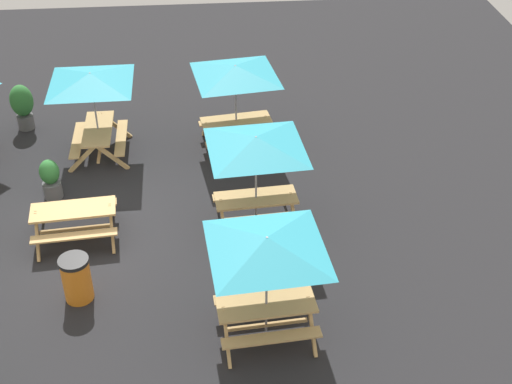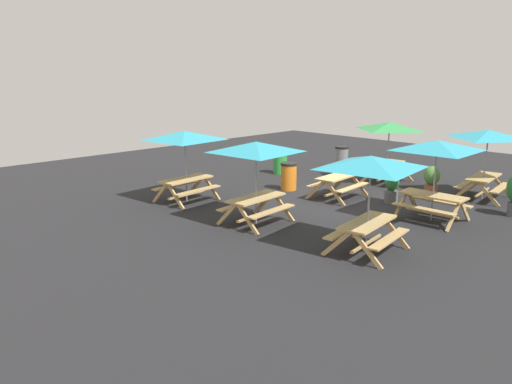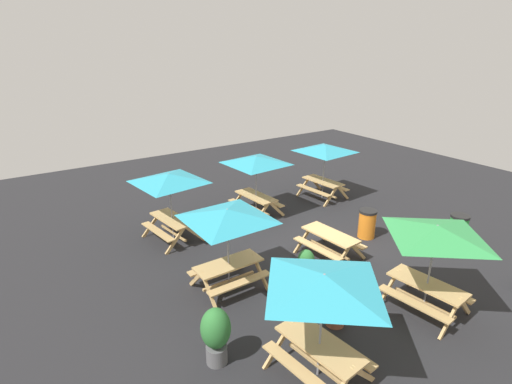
% 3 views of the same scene
% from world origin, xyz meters
% --- Properties ---
extents(ground_plane, '(27.87, 27.87, 0.00)m').
position_xyz_m(ground_plane, '(0.00, 0.00, 0.00)').
color(ground_plane, '#232326').
rests_on(ground_plane, ground).
extents(picnic_table_0, '(1.91, 1.66, 0.81)m').
position_xyz_m(picnic_table_0, '(-0.22, -0.16, 0.56)').
color(picnic_table_0, tan).
rests_on(picnic_table_0, ground).
extents(picnic_table_1, '(2.83, 2.83, 2.34)m').
position_xyz_m(picnic_table_1, '(-0.01, 3.27, 1.99)').
color(picnic_table_1, tan).
rests_on(picnic_table_1, ground).
extents(picnic_table_2, '(2.82, 2.82, 2.34)m').
position_xyz_m(picnic_table_2, '(3.73, -0.07, 1.99)').
color(picnic_table_2, tan).
rests_on(picnic_table_2, ground).
extents(picnic_table_3, '(2.21, 2.21, 2.34)m').
position_xyz_m(picnic_table_3, '(-3.46, -0.24, 1.99)').
color(picnic_table_3, tan).
rests_on(picnic_table_3, ground).
extents(picnic_table_4, '(2.20, 2.20, 2.34)m').
position_xyz_m(picnic_table_4, '(-3.57, 3.30, 1.99)').
color(picnic_table_4, tan).
rests_on(picnic_table_4, ground).
extents(picnic_table_5, '(2.82, 2.82, 2.34)m').
position_xyz_m(picnic_table_5, '(3.62, -3.39, 1.99)').
color(picnic_table_5, tan).
rests_on(picnic_table_5, ground).
extents(picnic_table_6, '(2.80, 2.80, 2.34)m').
position_xyz_m(picnic_table_6, '(3.52, 3.39, 1.99)').
color(picnic_table_6, tan).
rests_on(picnic_table_6, ground).
extents(trash_bin_green, '(0.59, 0.59, 0.98)m').
position_xyz_m(trash_bin_green, '(-1.87, -4.26, 0.49)').
color(trash_bin_green, green).
rests_on(trash_bin_green, ground).
extents(trash_bin_gray, '(0.59, 0.59, 0.98)m').
position_xyz_m(trash_bin_gray, '(-4.52, -3.08, 0.49)').
color(trash_bin_gray, gray).
rests_on(trash_bin_gray, ground).
extents(trash_bin_orange, '(0.59, 0.59, 0.98)m').
position_xyz_m(trash_bin_orange, '(0.05, -2.10, 0.49)').
color(trash_bin_orange, orange).
rests_on(trash_bin_orange, ground).
extents(potted_plant_0, '(0.53, 0.53, 1.04)m').
position_xyz_m(potted_plant_0, '(-2.65, 1.95, 0.57)').
color(potted_plant_0, '#935138').
rests_on(potted_plant_0, ground).
extents(potted_plant_1, '(0.46, 0.46, 1.02)m').
position_xyz_m(potted_plant_1, '(-0.96, 1.43, 0.52)').
color(potted_plant_1, '#59595B').
rests_on(potted_plant_1, ground).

